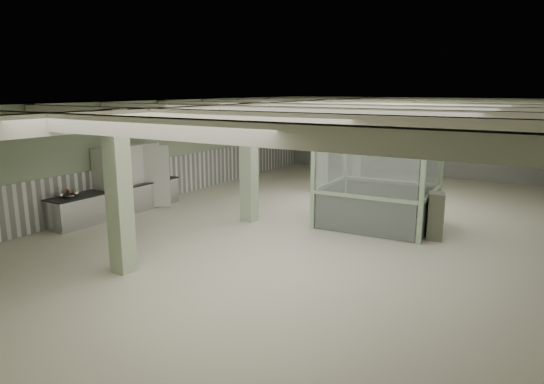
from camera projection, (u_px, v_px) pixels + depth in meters
The scene contains 30 objects.
floor at pixel (337, 225), 14.58m from camera, with size 20.00×20.00×0.00m, color silver.
ceiling at pixel (340, 103), 13.82m from camera, with size 14.00×20.00×0.02m, color silver.
wall_back at pixel (426, 137), 22.53m from camera, with size 14.00×0.02×3.60m, color #9FB18E.
wall_front at pixel (2, 275), 5.87m from camera, with size 14.00×0.02×3.60m, color #9FB18E.
wall_left at pixel (163, 150), 17.78m from camera, with size 0.02×20.00×3.60m, color #9FB18E.
wainscot_left at pixel (165, 178), 17.99m from camera, with size 0.05×19.90×1.50m, color white.
wainscot_back at pixel (425, 159), 22.73m from camera, with size 13.90×0.05×1.50m, color white.
girder at pixel (266, 109), 15.15m from camera, with size 0.45×19.90×0.40m, color silver.
beam_a at pixel (147, 127), 7.61m from camera, with size 13.90×0.35×0.32m, color silver.
beam_b at pixel (239, 119), 9.70m from camera, with size 13.90×0.35×0.32m, color silver.
beam_c at pixel (298, 113), 11.78m from camera, with size 13.90×0.35×0.32m, color silver.
beam_d at pixel (340, 110), 13.86m from camera, with size 13.90×0.35×0.32m, color silver.
beam_e at pixel (371, 107), 15.94m from camera, with size 13.90×0.35×0.32m, color silver.
beam_f at pixel (395, 105), 18.03m from camera, with size 13.90×0.35×0.32m, color silver.
beam_g at pixel (413, 103), 20.11m from camera, with size 13.90×0.35×0.32m, color silver.
column_a at pixel (119, 193), 10.48m from camera, with size 0.42×0.42×3.60m, color #ACC09B.
column_b at pixel (249, 163), 14.65m from camera, with size 0.42×0.42×3.60m, color #ACC09B.
column_c at pixel (321, 147), 18.81m from camera, with size 0.42×0.42×3.60m, color #ACC09B.
column_d at pixel (360, 138), 22.14m from camera, with size 0.42×0.42×3.60m, color #ACC09B.
pendant_front at pixel (260, 139), 9.52m from camera, with size 0.44×0.44×0.22m, color #334232.
pendant_mid at pixel (363, 122), 14.10m from camera, with size 0.44×0.44×0.22m, color #334232.
pendant_back at pixel (411, 115), 18.26m from camera, with size 0.44×0.44×0.22m, color #334232.
prep_counter at pixel (119, 201), 15.68m from camera, with size 0.84×4.83×0.91m.
pitcher_near at pixel (60, 195), 13.93m from camera, with size 0.16×0.19×0.24m, color #B2B2B7, non-canonical shape.
pitcher_far at pixel (76, 193), 14.19m from camera, with size 0.18×0.20×0.26m, color #B2B2B7, non-canonical shape.
veg_colander at pixel (69, 194), 14.19m from camera, with size 0.44×0.44×0.20m, color #3B3C40, non-canonical shape.
orange_bowl at pixel (105, 188), 15.21m from camera, with size 0.27×0.27×0.10m, color #B2B2B7.
walkin_cooler at pixel (129, 178), 16.05m from camera, with size 1.11×2.39×2.19m.
guard_booth at pixel (379, 166), 14.21m from camera, with size 3.44×2.95×2.67m.
filing_cabinet at pixel (435, 216), 13.10m from camera, with size 0.41×0.59×1.27m, color #636554.
Camera 1 is at (5.69, -12.99, 4.02)m, focal length 32.00 mm.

